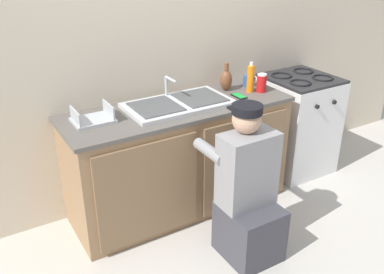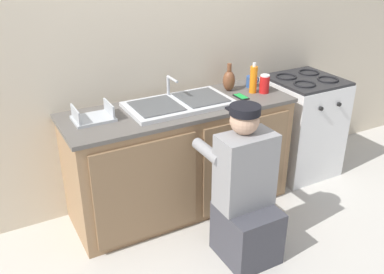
{
  "view_description": "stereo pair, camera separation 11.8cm",
  "coord_description": "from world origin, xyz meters",
  "px_view_note": "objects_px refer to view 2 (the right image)",
  "views": [
    {
      "loc": [
        -1.47,
        -2.34,
        2.07
      ],
      "look_at": [
        0.0,
        0.1,
        0.71
      ],
      "focal_mm": 40.0,
      "sensor_mm": 36.0,
      "label": 1
    },
    {
      "loc": [
        -1.36,
        -2.4,
        2.07
      ],
      "look_at": [
        0.0,
        0.1,
        0.71
      ],
      "focal_mm": 40.0,
      "sensor_mm": 36.0,
      "label": 2
    }
  ],
  "objects_px": {
    "stove_range": "(301,125)",
    "dish_rack_tray": "(93,117)",
    "soap_bottle_orange": "(253,79)",
    "cell_phone": "(241,97)",
    "vase_decorative": "(229,80)",
    "plumber_person": "(245,198)",
    "soda_cup_red": "(264,84)",
    "sink_double_basin": "(179,103)",
    "coffee_mug": "(251,81)"
  },
  "relations": [
    {
      "from": "coffee_mug",
      "to": "vase_decorative",
      "type": "bearing_deg",
      "value": 176.72
    },
    {
      "from": "dish_rack_tray",
      "to": "soda_cup_red",
      "type": "bearing_deg",
      "value": -4.66
    },
    {
      "from": "plumber_person",
      "to": "cell_phone",
      "type": "bearing_deg",
      "value": 59.19
    },
    {
      "from": "sink_double_basin",
      "to": "vase_decorative",
      "type": "xyz_separation_m",
      "value": [
        0.52,
        0.11,
        0.07
      ]
    },
    {
      "from": "coffee_mug",
      "to": "soap_bottle_orange",
      "type": "distance_m",
      "value": 0.16
    },
    {
      "from": "coffee_mug",
      "to": "stove_range",
      "type": "bearing_deg",
      "value": -11.11
    },
    {
      "from": "soda_cup_red",
      "to": "sink_double_basin",
      "type": "bearing_deg",
      "value": 174.77
    },
    {
      "from": "vase_decorative",
      "to": "soap_bottle_orange",
      "type": "relative_size",
      "value": 0.92
    },
    {
      "from": "plumber_person",
      "to": "soap_bottle_orange",
      "type": "height_order",
      "value": "soap_bottle_orange"
    },
    {
      "from": "sink_double_basin",
      "to": "stove_range",
      "type": "bearing_deg",
      "value": -0.1
    },
    {
      "from": "stove_range",
      "to": "dish_rack_tray",
      "type": "distance_m",
      "value": 1.97
    },
    {
      "from": "sink_double_basin",
      "to": "cell_phone",
      "type": "height_order",
      "value": "sink_double_basin"
    },
    {
      "from": "vase_decorative",
      "to": "cell_phone",
      "type": "distance_m",
      "value": 0.21
    },
    {
      "from": "soda_cup_red",
      "to": "coffee_mug",
      "type": "bearing_deg",
      "value": 92.28
    },
    {
      "from": "sink_double_basin",
      "to": "cell_phone",
      "type": "bearing_deg",
      "value": -8.14
    },
    {
      "from": "vase_decorative",
      "to": "cell_phone",
      "type": "height_order",
      "value": "vase_decorative"
    },
    {
      "from": "dish_rack_tray",
      "to": "coffee_mug",
      "type": "relative_size",
      "value": 2.22
    },
    {
      "from": "soda_cup_red",
      "to": "plumber_person",
      "type": "bearing_deg",
      "value": -132.93
    },
    {
      "from": "soda_cup_red",
      "to": "cell_phone",
      "type": "relative_size",
      "value": 1.09
    },
    {
      "from": "vase_decorative",
      "to": "soap_bottle_orange",
      "type": "distance_m",
      "value": 0.2
    },
    {
      "from": "dish_rack_tray",
      "to": "vase_decorative",
      "type": "distance_m",
      "value": 1.17
    },
    {
      "from": "coffee_mug",
      "to": "sink_double_basin",
      "type": "bearing_deg",
      "value": -172.17
    },
    {
      "from": "soda_cup_red",
      "to": "cell_phone",
      "type": "xyz_separation_m",
      "value": [
        -0.23,
        -0.01,
        -0.07
      ]
    },
    {
      "from": "plumber_person",
      "to": "coffee_mug",
      "type": "bearing_deg",
      "value": 53.65
    },
    {
      "from": "dish_rack_tray",
      "to": "vase_decorative",
      "type": "relative_size",
      "value": 1.22
    },
    {
      "from": "cell_phone",
      "to": "soap_bottle_orange",
      "type": "relative_size",
      "value": 0.56
    },
    {
      "from": "soda_cup_red",
      "to": "soap_bottle_orange",
      "type": "xyz_separation_m",
      "value": [
        -0.08,
        0.05,
        0.04
      ]
    },
    {
      "from": "vase_decorative",
      "to": "cell_phone",
      "type": "xyz_separation_m",
      "value": [
        -0.0,
        -0.19,
        -0.08
      ]
    },
    {
      "from": "stove_range",
      "to": "soap_bottle_orange",
      "type": "relative_size",
      "value": 3.7
    },
    {
      "from": "plumber_person",
      "to": "dish_rack_tray",
      "type": "distance_m",
      "value": 1.19
    },
    {
      "from": "sink_double_basin",
      "to": "plumber_person",
      "type": "bearing_deg",
      "value": -81.25
    },
    {
      "from": "dish_rack_tray",
      "to": "stove_range",
      "type": "bearing_deg",
      "value": -1.43
    },
    {
      "from": "stove_range",
      "to": "coffee_mug",
      "type": "height_order",
      "value": "coffee_mug"
    },
    {
      "from": "stove_range",
      "to": "dish_rack_tray",
      "type": "bearing_deg",
      "value": 178.57
    },
    {
      "from": "dish_rack_tray",
      "to": "coffee_mug",
      "type": "bearing_deg",
      "value": 2.3
    },
    {
      "from": "stove_range",
      "to": "soap_bottle_orange",
      "type": "distance_m",
      "value": 0.81
    },
    {
      "from": "vase_decorative",
      "to": "soda_cup_red",
      "type": "xyz_separation_m",
      "value": [
        0.23,
        -0.18,
        -0.01
      ]
    },
    {
      "from": "cell_phone",
      "to": "soap_bottle_orange",
      "type": "xyz_separation_m",
      "value": [
        0.15,
        0.05,
        0.11
      ]
    },
    {
      "from": "dish_rack_tray",
      "to": "plumber_person",
      "type": "bearing_deg",
      "value": -45.91
    },
    {
      "from": "cell_phone",
      "to": "stove_range",
      "type": "bearing_deg",
      "value": 5.45
    },
    {
      "from": "stove_range",
      "to": "dish_rack_tray",
      "type": "relative_size",
      "value": 3.31
    },
    {
      "from": "stove_range",
      "to": "coffee_mug",
      "type": "bearing_deg",
      "value": 168.89
    },
    {
      "from": "vase_decorative",
      "to": "soap_bottle_orange",
      "type": "xyz_separation_m",
      "value": [
        0.15,
        -0.14,
        0.02
      ]
    },
    {
      "from": "plumber_person",
      "to": "cell_phone",
      "type": "height_order",
      "value": "plumber_person"
    },
    {
      "from": "stove_range",
      "to": "dish_rack_tray",
      "type": "xyz_separation_m",
      "value": [
        -1.92,
        0.05,
        0.46
      ]
    },
    {
      "from": "dish_rack_tray",
      "to": "vase_decorative",
      "type": "height_order",
      "value": "vase_decorative"
    },
    {
      "from": "coffee_mug",
      "to": "plumber_person",
      "type": "bearing_deg",
      "value": -126.35
    },
    {
      "from": "cell_phone",
      "to": "soap_bottle_orange",
      "type": "height_order",
      "value": "soap_bottle_orange"
    },
    {
      "from": "plumber_person",
      "to": "dish_rack_tray",
      "type": "xyz_separation_m",
      "value": [
        -0.77,
        0.79,
        0.45
      ]
    },
    {
      "from": "coffee_mug",
      "to": "soap_bottle_orange",
      "type": "bearing_deg",
      "value": -120.52
    }
  ]
}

